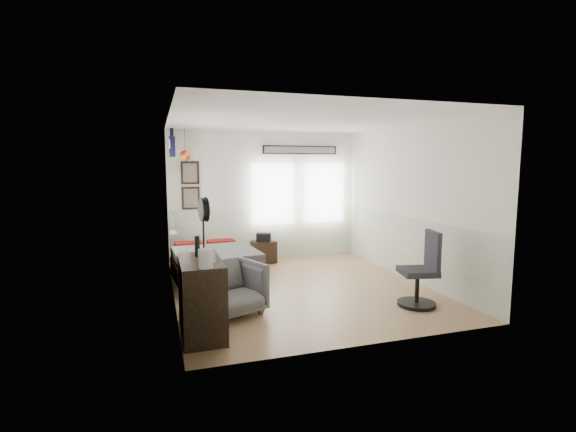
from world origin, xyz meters
name	(u,v)px	position (x,y,z in m)	size (l,w,h in m)	color
ground_plane	(301,289)	(0.00, 0.00, -0.01)	(4.00, 4.50, 0.01)	#A77A54
room_shell	(293,189)	(-0.08, 0.19, 1.61)	(4.02, 4.52, 2.71)	silver
wall_decor	(214,160)	(-1.10, 1.96, 2.10)	(3.55, 1.32, 1.44)	black
bed	(214,265)	(-1.30, 0.87, 0.28)	(1.43, 1.91, 0.58)	black
dresser	(201,297)	(-1.74, -1.36, 0.45)	(0.48, 1.00, 0.90)	black
armchair	(231,288)	(-1.29, -0.80, 0.36)	(0.76, 0.78, 0.71)	slate
nightstand	(264,252)	(-0.13, 1.94, 0.23)	(0.45, 0.36, 0.45)	black
task_chair	(422,276)	(1.35, -1.30, 0.44)	(0.57, 0.57, 1.08)	black
kettle	(206,259)	(-1.72, -1.78, 1.00)	(0.18, 0.16, 0.21)	silver
bottle	(197,246)	(-1.75, -1.18, 1.03)	(0.06, 0.06, 0.25)	black
stand_fan	(204,211)	(-1.67, -1.24, 1.46)	(0.11, 0.30, 0.73)	black
black_bag	(264,237)	(-0.13, 1.94, 0.54)	(0.29, 0.19, 0.17)	black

